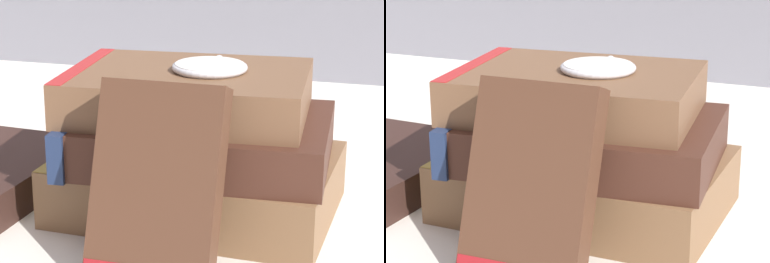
{
  "view_description": "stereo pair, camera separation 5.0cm",
  "coord_description": "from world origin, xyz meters",
  "views": [
    {
      "loc": [
        0.2,
        -0.54,
        0.25
      ],
      "look_at": [
        0.04,
        -0.0,
        0.07
      ],
      "focal_mm": 75.0,
      "sensor_mm": 36.0,
      "label": 1
    },
    {
      "loc": [
        0.24,
        -0.53,
        0.25
      ],
      "look_at": [
        0.04,
        -0.0,
        0.07
      ],
      "focal_mm": 75.0,
      "sensor_mm": 36.0,
      "label": 2
    }
  ],
  "objects": [
    {
      "name": "ground_plane",
      "position": [
        0.0,
        0.0,
        0.0
      ],
      "size": [
        3.0,
        3.0,
        0.0
      ],
      "primitive_type": "plane",
      "color": "silver"
    },
    {
      "name": "book_flat_bottom",
      "position": [
        0.03,
        0.02,
        0.02
      ],
      "size": [
        0.21,
        0.15,
        0.05
      ],
      "rotation": [
        0.0,
        0.0,
        -0.03
      ],
      "color": "brown",
      "rests_on": "ground_plane"
    },
    {
      "name": "book_flat_middle",
      "position": [
        0.03,
        0.01,
        0.06
      ],
      "size": [
        0.2,
        0.15,
        0.04
      ],
      "rotation": [
        0.0,
        0.0,
        0.07
      ],
      "color": "#422319",
      "rests_on": "book_flat_bottom"
    },
    {
      "name": "book_flat_top",
      "position": [
        0.02,
        0.02,
        0.1
      ],
      "size": [
        0.19,
        0.14,
        0.03
      ],
      "rotation": [
        0.0,
        0.0,
        0.08
      ],
      "color": "brown",
      "rests_on": "book_flat_middle"
    },
    {
      "name": "book_leaning_front",
      "position": [
        0.04,
        -0.09,
        0.06
      ],
      "size": [
        0.08,
        0.07,
        0.13
      ],
      "rotation": [
        -0.36,
        0.0,
        0.0
      ],
      "color": "#4C2D1E",
      "rests_on": "ground_plane"
    },
    {
      "name": "pocket_watch",
      "position": [
        0.04,
        0.02,
        0.12
      ],
      "size": [
        0.06,
        0.06,
        0.01
      ],
      "color": "white",
      "rests_on": "book_flat_top"
    },
    {
      "name": "reading_glasses",
      "position": [
        0.01,
        0.16,
        0.0
      ],
      "size": [
        0.1,
        0.06,
        0.0
      ],
      "rotation": [
        0.0,
        0.0,
        -0.12
      ],
      "color": "#4C3828",
      "rests_on": "ground_plane"
    }
  ]
}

